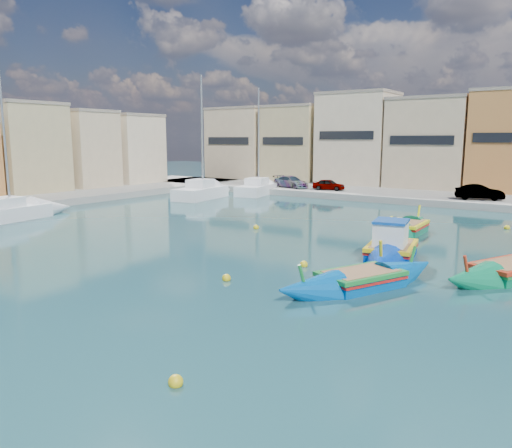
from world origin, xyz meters
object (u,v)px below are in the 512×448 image
Objects in this scene: yacht_north at (264,189)px; yacht_mid at (29,211)px; luzzu_blue_cabin at (391,251)px; luzzu_blue_south at (361,281)px; luzzu_green at (406,229)px; luzzu_cyan_mid at (509,273)px; yacht_midnorth at (211,192)px.

yacht_mid is (-4.99, -23.59, -0.02)m from yacht_north.
luzzu_blue_south is at bearing -82.61° from luzzu_blue_cabin.
luzzu_green is at bearing -35.19° from yacht_north.
yacht_mid reaches higher than luzzu_blue_south.
luzzu_blue_south is at bearing -134.00° from luzzu_cyan_mid.
luzzu_green is at bearing 102.63° from luzzu_blue_cabin.
luzzu_green is 0.97× the size of luzzu_blue_south.
yacht_midnorth is at bearing 160.05° from luzzu_green.
luzzu_blue_south is 0.69× the size of yacht_north.
luzzu_cyan_mid is 34.15m from yacht_north.
yacht_north is (-26.58, 21.44, 0.21)m from luzzu_cyan_mid.
yacht_mid reaches higher than luzzu_cyan_mid.
luzzu_blue_south is 31.63m from yacht_midnorth.
yacht_mid reaches higher than luzzu_green.
yacht_north reaches higher than luzzu_cyan_mid.
yacht_mid is (-31.57, -2.15, 0.19)m from luzzu_cyan_mid.
yacht_north is at bearing 135.73° from luzzu_blue_cabin.
yacht_mid reaches higher than luzzu_blue_cabin.
luzzu_blue_south is (2.22, -12.16, -0.02)m from luzzu_green.
yacht_midnorth reaches higher than luzzu_blue_cabin.
yacht_mid is at bearing -176.10° from luzzu_cyan_mid.
luzzu_cyan_mid is at bearing -47.85° from luzzu_green.
luzzu_blue_cabin is 5.36m from luzzu_blue_south.
luzzu_cyan_mid is 0.67× the size of yacht_north.
yacht_midnorth reaches higher than yacht_mid.
yacht_midnorth is (-23.66, 14.87, 0.13)m from luzzu_blue_cabin.
luzzu_blue_cabin is 27.94m from yacht_midnorth.
luzzu_blue_cabin is 0.77× the size of yacht_mid.
luzzu_cyan_mid is 10.07m from luzzu_green.
luzzu_cyan_mid is at bearing 46.00° from luzzu_blue_south.
luzzu_green is 12.36m from luzzu_blue_south.
yacht_north is at bearing 68.80° from yacht_midnorth.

